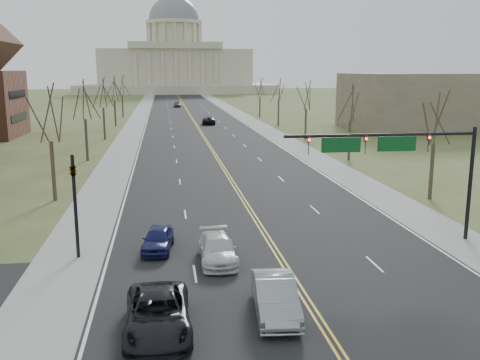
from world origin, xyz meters
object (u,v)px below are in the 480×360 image
object	(u,v)px
car_sb_inner_lead	(275,297)
car_far_nb	(209,120)
signal_mast	(396,152)
car_sb_outer_second	(158,239)
car_sb_inner_second	(217,249)
car_sb_outer_lead	(158,314)
car_far_sb	(177,104)
signal_left	(75,195)

from	to	relation	value
car_sb_inner_lead	car_far_nb	size ratio (longest dim) A/B	0.94
signal_mast	car_sb_outer_second	size ratio (longest dim) A/B	2.95
car_sb_inner_lead	car_far_nb	bearing A→B (deg)	92.00
car_sb_inner_second	car_sb_outer_lead	bearing A→B (deg)	-112.19
car_sb_inner_second	car_far_sb	bearing A→B (deg)	89.48
car_sb_outer_lead	car_sb_outer_second	bearing A→B (deg)	90.04
signal_mast	car_sb_inner_second	world-z (taller)	signal_mast
car_sb_inner_lead	car_sb_outer_lead	world-z (taller)	car_sb_inner_lead
car_far_nb	car_sb_inner_lead	bearing A→B (deg)	90.18
car_far_nb	signal_mast	bearing A→B (deg)	96.77
car_far_nb	car_far_sb	distance (m)	51.44
signal_mast	car_far_nb	xyz separation A→B (m)	(-4.90, 76.16, -5.00)
signal_left	car_sb_outer_second	world-z (taller)	signal_left
car_sb_inner_lead	car_far_sb	bearing A→B (deg)	95.11
car_sb_inner_lead	car_sb_outer_second	xyz separation A→B (m)	(-5.17, 9.42, -0.13)
car_sb_inner_lead	car_sb_outer_second	size ratio (longest dim) A/B	1.23
car_sb_inner_second	car_far_nb	xyz separation A→B (m)	(6.17, 77.95, 0.04)
car_sb_inner_second	car_far_nb	world-z (taller)	car_far_nb
signal_left	car_far_nb	world-z (taller)	signal_left
signal_mast	car_sb_outer_second	world-z (taller)	signal_mast
car_sb_inner_lead	car_far_sb	xyz separation A→B (m)	(-0.48, 136.19, -0.01)
signal_mast	car_sb_outer_lead	distance (m)	18.03
signal_mast	car_sb_inner_lead	xyz separation A→B (m)	(-9.22, -8.81, -4.91)
car_far_sb	car_sb_outer_lead	bearing A→B (deg)	-92.20
signal_mast	signal_left	bearing A→B (deg)	180.00
signal_mast	car_far_nb	size ratio (longest dim) A/B	2.25
car_sb_outer_lead	car_sb_inner_second	xyz separation A→B (m)	(3.26, 7.96, -0.09)
signal_mast	car_far_sb	bearing A→B (deg)	94.36
car_sb_outer_lead	car_far_sb	xyz separation A→B (m)	(4.62, 137.13, 0.02)
signal_mast	car_sb_outer_second	bearing A→B (deg)	177.58
car_sb_outer_lead	car_sb_inner_second	size ratio (longest dim) A/B	1.18
car_sb_outer_second	car_far_nb	xyz separation A→B (m)	(9.49, 75.55, 0.05)
car_sb_outer_lead	car_far_nb	xyz separation A→B (m)	(9.43, 85.91, -0.05)
car_sb_outer_lead	car_far_nb	world-z (taller)	car_sb_outer_lead
car_sb_outer_lead	car_far_sb	distance (m)	137.21
car_sb_outer_lead	car_sb_outer_second	size ratio (longest dim) A/B	1.40
signal_mast	car_sb_outer_lead	xyz separation A→B (m)	(-14.33, -9.76, -4.95)
signal_left	car_far_sb	bearing A→B (deg)	85.85
car_sb_outer_second	car_far_nb	distance (m)	76.14
car_sb_outer_second	car_far_sb	distance (m)	126.85
car_far_nb	signal_left	bearing A→B (deg)	82.64
car_sb_inner_second	car_sb_outer_second	xyz separation A→B (m)	(-3.33, 2.41, -0.01)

